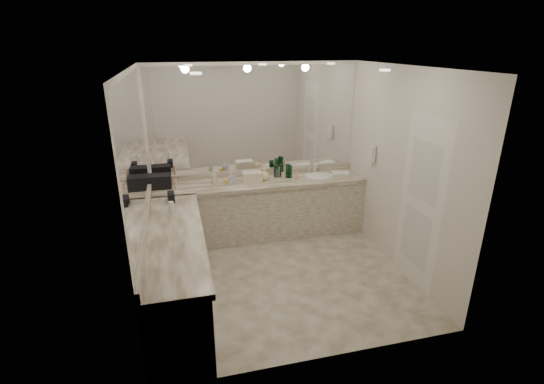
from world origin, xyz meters
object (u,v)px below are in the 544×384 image
object	(u,v)px
wall_phone	(372,154)
black_toiletry_bag	(159,181)
sink	(319,176)
hand_towel	(341,173)
soap_bottle_b	(231,178)
cream_cosmetic_case	(252,177)
soap_bottle_a	(214,177)
soap_bottle_c	(264,174)

from	to	relation	value
wall_phone	black_toiletry_bag	world-z (taller)	wall_phone
wall_phone	sink	bearing A→B (deg)	140.43
black_toiletry_bag	hand_towel	distance (m)	2.76
hand_towel	soap_bottle_b	xyz separation A→B (m)	(-1.74, 0.00, 0.07)
cream_cosmetic_case	soap_bottle_a	size ratio (longest dim) A/B	1.35
cream_cosmetic_case	hand_towel	distance (m)	1.43
sink	soap_bottle_a	size ratio (longest dim) A/B	2.08
hand_towel	soap_bottle_c	distance (m)	1.23
soap_bottle_a	soap_bottle_b	distance (m)	0.25
cream_cosmetic_case	soap_bottle_c	bearing A→B (deg)	14.71
soap_bottle_a	wall_phone	bearing A→B (deg)	-13.51
cream_cosmetic_case	sink	bearing A→B (deg)	3.05
soap_bottle_b	soap_bottle_c	world-z (taller)	soap_bottle_c
soap_bottle_a	soap_bottle_c	xyz separation A→B (m)	(0.75, -0.01, -0.01)
black_toiletry_bag	cream_cosmetic_case	world-z (taller)	black_toiletry_bag
cream_cosmetic_case	wall_phone	bearing A→B (deg)	-14.03
hand_towel	soap_bottle_b	world-z (taller)	soap_bottle_b
soap_bottle_a	hand_towel	bearing A→B (deg)	-1.42
soap_bottle_b	cream_cosmetic_case	bearing A→B (deg)	-1.55
sink	black_toiletry_bag	world-z (taller)	black_toiletry_bag
cream_cosmetic_case	hand_towel	xyz separation A→B (m)	(1.42, 0.01, -0.06)
wall_phone	soap_bottle_c	size ratio (longest dim) A/B	1.24
black_toiletry_bag	cream_cosmetic_case	bearing A→B (deg)	-3.41
cream_cosmetic_case	soap_bottle_b	distance (m)	0.31
hand_towel	soap_bottle_b	bearing A→B (deg)	180.00
soap_bottle_c	wall_phone	bearing A→B (deg)	-19.40
cream_cosmetic_case	soap_bottle_a	xyz separation A→B (m)	(-0.55, 0.06, 0.02)
sink	soap_bottle_a	world-z (taller)	soap_bottle_a
hand_towel	soap_bottle_b	size ratio (longest dim) A/B	1.45
soap_bottle_c	black_toiletry_bag	bearing A→B (deg)	178.68
black_toiletry_bag	hand_towel	bearing A→B (deg)	-1.48
hand_towel	soap_bottle_a	bearing A→B (deg)	178.58
cream_cosmetic_case	hand_towel	world-z (taller)	cream_cosmetic_case
sink	soap_bottle_c	size ratio (longest dim) A/B	2.28
sink	soap_bottle_b	world-z (taller)	soap_bottle_b
sink	wall_phone	size ratio (longest dim) A/B	1.83
wall_phone	soap_bottle_b	bearing A→B (deg)	166.26
sink	black_toiletry_bag	size ratio (longest dim) A/B	1.30
sink	hand_towel	xyz separation A→B (m)	(0.35, -0.01, 0.03)
wall_phone	soap_bottle_b	xyz separation A→B (m)	(-1.99, 0.49, -0.36)
soap_bottle_c	hand_towel	bearing A→B (deg)	-1.66
black_toiletry_bag	hand_towel	world-z (taller)	black_toiletry_bag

